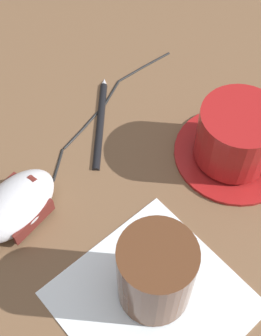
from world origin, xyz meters
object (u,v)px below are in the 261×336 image
saucer (234,153)px  coffee_cup (239,135)px  drinking_glass (156,273)px  computer_mouse (15,205)px  pen (100,120)px

saucer → coffee_cup: coffee_cup is taller
saucer → drinking_glass: size_ratio=1.58×
computer_mouse → drinking_glass: drinking_glass is taller
pen → computer_mouse: bearing=12.5°
computer_mouse → pen: bearing=-167.5°
saucer → coffee_cup: 0.04m
saucer → computer_mouse: (0.22, -0.11, 0.01)m
computer_mouse → drinking_glass: (-0.04, 0.16, 0.03)m
drinking_glass → coffee_cup: bearing=-165.4°
drinking_glass → pen: drinking_glass is taller
coffee_cup → drinking_glass: (0.18, 0.05, 0.00)m
computer_mouse → pen: computer_mouse is taller
computer_mouse → drinking_glass: 0.16m
computer_mouse → saucer: bearing=153.6°
drinking_glass → pen: size_ratio=0.79×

